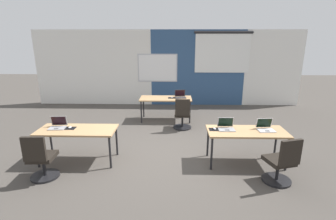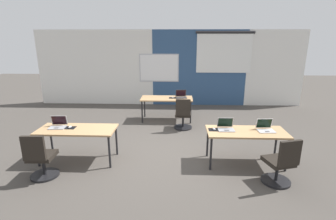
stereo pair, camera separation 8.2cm
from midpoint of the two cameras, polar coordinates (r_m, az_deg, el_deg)
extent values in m
plane|color=#47423D|center=(6.09, -1.57, -8.81)|extent=(24.00, 24.00, 0.00)
cube|color=silver|center=(9.78, -0.34, 9.36)|extent=(10.00, 0.20, 2.80)
cube|color=#2D4C75|center=(9.70, 6.42, 9.21)|extent=(3.49, 0.01, 2.80)
cube|color=#B7B7BC|center=(9.68, -2.60, 9.39)|extent=(1.48, 0.02, 1.04)
cube|color=white|center=(9.68, -2.60, 9.39)|extent=(1.40, 0.02, 0.96)
cube|color=white|center=(9.75, 11.84, 12.27)|extent=(2.00, 0.02, 1.39)
cylinder|color=black|center=(9.73, 12.10, 16.66)|extent=(2.10, 0.10, 0.10)
cube|color=tan|center=(5.64, -20.07, -4.22)|extent=(1.60, 0.70, 0.04)
cylinder|color=black|center=(5.83, -27.64, -8.27)|extent=(0.04, 0.04, 0.68)
cylinder|color=black|center=(5.28, -13.28, -9.25)|extent=(0.04, 0.04, 0.68)
cylinder|color=black|center=(6.32, -25.08, -6.09)|extent=(0.04, 0.04, 0.68)
cylinder|color=black|center=(5.81, -11.82, -6.73)|extent=(0.04, 0.04, 0.68)
cube|color=tan|center=(5.45, 16.80, -4.63)|extent=(1.60, 0.70, 0.04)
cylinder|color=black|center=(5.17, 9.28, -9.63)|extent=(0.04, 0.04, 0.68)
cylinder|color=black|center=(5.56, 24.75, -9.04)|extent=(0.04, 0.04, 0.68)
cylinder|color=black|center=(5.71, 8.50, -7.00)|extent=(0.04, 0.04, 0.68)
cylinder|color=black|center=(6.07, 22.59, -6.68)|extent=(0.04, 0.04, 0.68)
cube|color=tan|center=(7.93, -0.79, 2.60)|extent=(1.60, 0.70, 0.04)
cylinder|color=black|center=(7.80, -6.30, -0.48)|extent=(0.04, 0.04, 0.68)
cylinder|color=black|center=(7.75, 4.61, -0.56)|extent=(0.04, 0.04, 0.68)
cylinder|color=black|center=(8.37, -5.76, 0.71)|extent=(0.04, 0.04, 0.68)
cylinder|color=black|center=(8.32, 4.40, 0.64)|extent=(0.04, 0.04, 0.68)
cube|color=silver|center=(5.55, 20.74, -4.31)|extent=(0.34, 0.25, 0.02)
cube|color=#4C4C4F|center=(5.50, 20.95, -4.39)|extent=(0.09, 0.07, 0.00)
cube|color=silver|center=(5.64, 20.32, -2.71)|extent=(0.33, 0.08, 0.22)
cube|color=black|center=(5.63, 20.34, -2.71)|extent=(0.30, 0.07, 0.19)
cylinder|color=black|center=(5.25, 22.63, -14.28)|extent=(0.52, 0.52, 0.04)
cylinder|color=black|center=(5.16, 22.87, -12.45)|extent=(0.06, 0.06, 0.34)
cube|color=black|center=(5.07, 23.13, -10.36)|extent=(0.54, 0.54, 0.08)
cube|color=black|center=(4.79, 25.30, -8.66)|extent=(0.40, 0.17, 0.46)
sphere|color=black|center=(5.41, 21.13, -13.14)|extent=(0.04, 0.04, 0.04)
sphere|color=black|center=(5.33, 25.08, -14.08)|extent=(0.04, 0.04, 0.04)
sphere|color=black|center=(5.08, 21.06, -15.16)|extent=(0.04, 0.04, 0.04)
cube|color=#333338|center=(7.94, 2.53, 2.79)|extent=(0.36, 0.27, 0.02)
cube|color=#4C4C4F|center=(7.89, 2.58, 2.78)|extent=(0.10, 0.07, 0.00)
cube|color=#333338|center=(8.04, 2.39, 3.83)|extent=(0.33, 0.09, 0.22)
cube|color=black|center=(8.04, 2.39, 3.83)|extent=(0.30, 0.08, 0.19)
cube|color=black|center=(7.93, 0.54, 2.73)|extent=(0.22, 0.19, 0.00)
ellipsoid|color=#B2B2B7|center=(7.92, 0.54, 2.87)|extent=(0.07, 0.11, 0.03)
cylinder|color=black|center=(7.43, 2.89, -3.88)|extent=(0.52, 0.52, 0.04)
cylinder|color=black|center=(7.37, 2.91, -2.49)|extent=(0.06, 0.06, 0.34)
cube|color=black|center=(7.31, 2.93, -0.93)|extent=(0.45, 0.45, 0.08)
cube|color=black|center=(6.99, 2.94, 0.58)|extent=(0.40, 0.07, 0.46)
sphere|color=black|center=(7.65, 2.91, -3.26)|extent=(0.04, 0.04, 0.04)
sphere|color=black|center=(7.37, 4.62, -4.08)|extent=(0.04, 0.04, 0.04)
sphere|color=black|center=(7.37, 1.15, -4.02)|extent=(0.04, 0.04, 0.04)
cube|color=#9E9EA3|center=(5.37, 12.55, -4.30)|extent=(0.33, 0.23, 0.02)
cube|color=#4C4C4F|center=(5.32, 12.66, -4.39)|extent=(0.09, 0.06, 0.00)
cube|color=#9E9EA3|center=(5.46, 12.33, -2.64)|extent=(0.33, 0.07, 0.22)
cube|color=black|center=(5.46, 12.34, -2.65)|extent=(0.30, 0.05, 0.19)
cube|color=black|center=(5.35, 9.91, -4.32)|extent=(0.22, 0.19, 0.00)
ellipsoid|color=#B2B2B7|center=(5.34, 9.92, -4.13)|extent=(0.08, 0.11, 0.03)
cube|color=#9E9EA3|center=(5.82, -23.92, -3.72)|extent=(0.35, 0.25, 0.02)
cube|color=#4C4C4F|center=(5.77, -24.11, -3.80)|extent=(0.09, 0.07, 0.00)
cube|color=#9E9EA3|center=(5.91, -23.58, -2.20)|extent=(0.33, 0.08, 0.22)
cube|color=black|center=(5.90, -23.60, -2.21)|extent=(0.30, 0.07, 0.19)
cube|color=black|center=(5.73, -21.43, -3.82)|extent=(0.22, 0.19, 0.00)
ellipsoid|color=#B2B2B7|center=(5.72, -21.45, -3.64)|extent=(0.07, 0.11, 0.03)
cylinder|color=black|center=(5.54, -26.14, -13.09)|extent=(0.52, 0.52, 0.04)
cylinder|color=black|center=(5.45, -26.39, -11.33)|extent=(0.06, 0.06, 0.34)
cube|color=black|center=(5.36, -26.67, -9.33)|extent=(0.46, 0.46, 0.08)
cube|color=black|center=(5.06, -28.24, -7.74)|extent=(0.40, 0.08, 0.46)
sphere|color=black|center=(5.72, -25.17, -11.97)|extent=(0.04, 0.04, 0.04)
sphere|color=black|center=(5.39, -24.25, -13.64)|extent=(0.04, 0.04, 0.04)
sphere|color=black|center=(5.58, -28.58, -13.20)|extent=(0.04, 0.04, 0.04)
camera|label=1|loc=(0.04, -90.39, -0.12)|focal=27.24mm
camera|label=2|loc=(0.04, 89.61, 0.12)|focal=27.24mm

